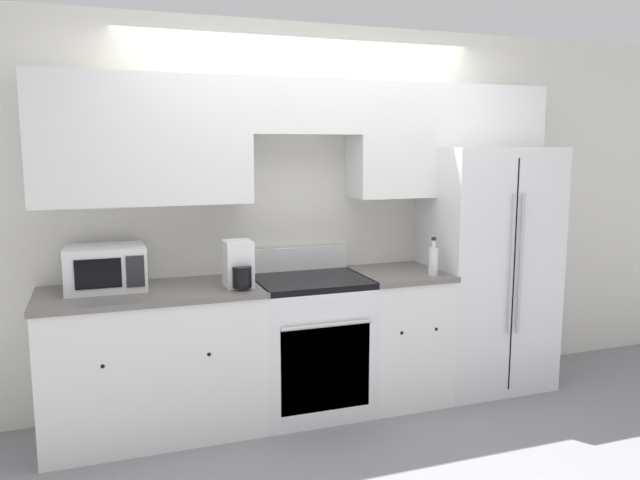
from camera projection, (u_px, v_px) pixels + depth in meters
The scene contains 9 objects.
ground_plane at pixel (336, 426), 3.98m from camera, with size 12.00×12.00×0.00m, color gray.
wall_back at pixel (307, 185), 4.30m from camera, with size 8.00×0.39×2.60m.
lower_cabinets_left at pixel (153, 362), 3.84m from camera, with size 1.33×0.64×0.91m.
lower_cabinets_right at pixel (398, 334), 4.40m from camera, with size 0.59×0.64×0.91m.
oven_range at pixel (310, 343), 4.18m from camera, with size 0.74×0.65×1.07m.
refrigerator at pixel (484, 267), 4.62m from camera, with size 0.88×0.74×1.76m.
microwave at pixel (105, 268), 3.77m from camera, with size 0.47×0.35×0.27m.
bottle at pixel (433, 260), 4.19m from camera, with size 0.06×0.06×0.26m.
coffee_maker at pixel (239, 265), 3.84m from camera, with size 0.17×0.27×0.29m.
Camera 1 is at (-1.36, -3.51, 1.77)m, focal length 35.00 mm.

